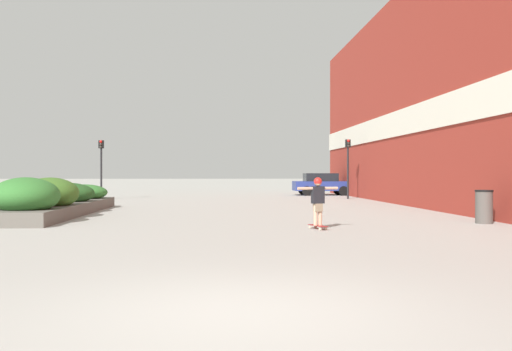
{
  "coord_description": "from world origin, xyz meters",
  "views": [
    {
      "loc": [
        -0.22,
        -6.03,
        1.47
      ],
      "look_at": [
        1.47,
        20.5,
        1.37
      ],
      "focal_mm": 40.0,
      "sensor_mm": 36.0,
      "label": 1
    }
  ],
  "objects_px": {
    "car_leftmost": "(322,184)",
    "traffic_light_left": "(101,159)",
    "traffic_light_right": "(348,158)",
    "skateboard": "(318,226)",
    "trash_bin": "(484,207)",
    "car_center_left": "(479,183)",
    "skateboarder": "(318,196)"
  },
  "relations": [
    {
      "from": "skateboard",
      "to": "traffic_light_left",
      "type": "distance_m",
      "value": 20.02
    },
    {
      "from": "skateboarder",
      "to": "traffic_light_right",
      "type": "bearing_deg",
      "value": 56.02
    },
    {
      "from": "skateboard",
      "to": "trash_bin",
      "type": "bearing_deg",
      "value": -3.92
    },
    {
      "from": "traffic_light_left",
      "to": "traffic_light_right",
      "type": "relative_size",
      "value": 0.97
    },
    {
      "from": "skateboarder",
      "to": "traffic_light_left",
      "type": "relative_size",
      "value": 0.38
    },
    {
      "from": "skateboarder",
      "to": "trash_bin",
      "type": "xyz_separation_m",
      "value": [
        5.14,
        1.35,
        -0.37
      ]
    },
    {
      "from": "trash_bin",
      "to": "car_leftmost",
      "type": "height_order",
      "value": "car_leftmost"
    },
    {
      "from": "trash_bin",
      "to": "skateboarder",
      "type": "bearing_deg",
      "value": -165.23
    },
    {
      "from": "car_center_left",
      "to": "skateboarder",
      "type": "bearing_deg",
      "value": 146.92
    },
    {
      "from": "car_center_left",
      "to": "traffic_light_right",
      "type": "bearing_deg",
      "value": 119.63
    },
    {
      "from": "skateboarder",
      "to": "trash_bin",
      "type": "bearing_deg",
      "value": -3.92
    },
    {
      "from": "skateboarder",
      "to": "trash_bin",
      "type": "relative_size",
      "value": 1.29
    },
    {
      "from": "traffic_light_left",
      "to": "traffic_light_right",
      "type": "height_order",
      "value": "traffic_light_right"
    },
    {
      "from": "car_center_left",
      "to": "trash_bin",
      "type": "bearing_deg",
      "value": 155.36
    },
    {
      "from": "skateboarder",
      "to": "traffic_light_left",
      "type": "distance_m",
      "value": 19.94
    },
    {
      "from": "skateboard",
      "to": "traffic_light_left",
      "type": "bearing_deg",
      "value": 98.93
    },
    {
      "from": "skateboarder",
      "to": "traffic_light_right",
      "type": "relative_size",
      "value": 0.37
    },
    {
      "from": "skateboarder",
      "to": "car_center_left",
      "type": "height_order",
      "value": "car_center_left"
    },
    {
      "from": "skateboarder",
      "to": "traffic_light_left",
      "type": "bearing_deg",
      "value": 98.93
    },
    {
      "from": "car_leftmost",
      "to": "traffic_light_left",
      "type": "height_order",
      "value": "traffic_light_left"
    },
    {
      "from": "car_leftmost",
      "to": "traffic_light_left",
      "type": "bearing_deg",
      "value": -67.97
    },
    {
      "from": "skateboard",
      "to": "car_center_left",
      "type": "xyz_separation_m",
      "value": [
        15.27,
        23.44,
        0.76
      ]
    },
    {
      "from": "car_center_left",
      "to": "traffic_light_right",
      "type": "xyz_separation_m",
      "value": [
        -10.49,
        -5.97,
        1.5
      ]
    },
    {
      "from": "car_center_left",
      "to": "skateboard",
      "type": "bearing_deg",
      "value": 146.92
    },
    {
      "from": "skateboard",
      "to": "skateboarder",
      "type": "relative_size",
      "value": 0.64
    },
    {
      "from": "skateboard",
      "to": "traffic_light_right",
      "type": "distance_m",
      "value": 18.26
    },
    {
      "from": "car_leftmost",
      "to": "traffic_light_right",
      "type": "xyz_separation_m",
      "value": [
        0.48,
        -5.62,
        1.56
      ]
    },
    {
      "from": "skateboard",
      "to": "car_center_left",
      "type": "height_order",
      "value": "car_center_left"
    },
    {
      "from": "skateboarder",
      "to": "trash_bin",
      "type": "distance_m",
      "value": 5.33
    },
    {
      "from": "trash_bin",
      "to": "car_center_left",
      "type": "relative_size",
      "value": 0.26
    },
    {
      "from": "car_leftmost",
      "to": "traffic_light_left",
      "type": "distance_m",
      "value": 14.66
    },
    {
      "from": "car_center_left",
      "to": "traffic_light_left",
      "type": "xyz_separation_m",
      "value": [
        -24.5,
        -5.82,
        1.45
      ]
    }
  ]
}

